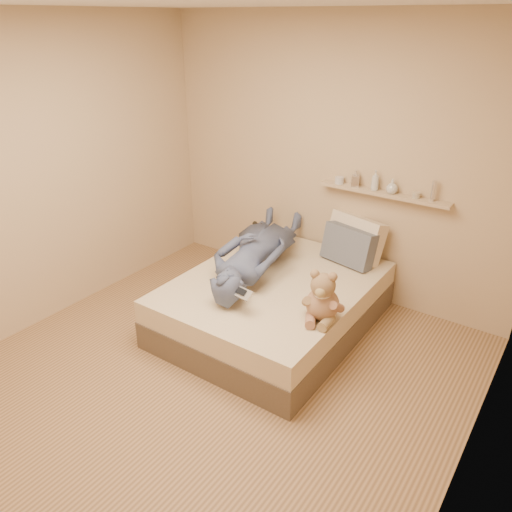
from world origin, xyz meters
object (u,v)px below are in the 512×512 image
Objects in this scene: teddy_bear at (322,300)px; pillow_grey at (349,246)px; pillow_cream at (355,238)px; wall_shelf at (383,193)px; person at (256,249)px; dark_plush at (259,238)px; bed at (274,303)px; game_console at (241,293)px.

teddy_bear is 0.83× the size of pillow_grey.
pillow_cream is at bearing 91.26° from pillow_grey.
teddy_bear is at bearing -86.61° from wall_shelf.
teddy_bear and pillow_cream have the same top height.
pillow_cream reaches higher than person.
bed is at bearing -43.24° from dark_plush.
game_console is at bearing -155.00° from teddy_bear.
teddy_bear is at bearing 140.72° from person.
person is (-0.63, -0.73, -0.01)m from pillow_cream.
dark_plush is 0.40m from person.
person is 1.33× the size of wall_shelf.
pillow_grey reaches higher than bed.
pillow_grey is at bearing -88.74° from pillow_cream.
bed is 9.39× the size of game_console.
bed is 0.73m from dark_plush.
wall_shelf reaches higher than bed.
dark_plush is 0.87m from pillow_grey.
game_console is 1.43m from pillow_cream.
teddy_bear is 1.32m from dark_plush.
pillow_grey is (0.30, 1.26, -0.00)m from game_console.
teddy_bear is at bearing -75.46° from pillow_grey.
wall_shelf is at bearing -149.92° from person.
wall_shelf is at bearing 93.39° from teddy_bear.
person is (-0.27, 0.10, 0.42)m from bed.
teddy_bear reaches higher than pillow_grey.
person is (-0.33, 0.67, 0.02)m from game_console.
bed is at bearing 153.50° from teddy_bear.
game_console is at bearing -62.41° from dark_plush.
teddy_bear is 1.17m from pillow_cream.
teddy_bear is 0.76× the size of pillow_cream.
pillow_cream reaches higher than bed.
pillow_grey is 0.42× the size of wall_shelf.
dark_plush is 1.24m from wall_shelf.
teddy_bear is 0.98m from person.
bed is 0.80m from teddy_bear.
bed is at bearing 96.11° from game_console.
game_console is 0.68× the size of dark_plush.
dark_plush is at bearing 136.76° from bed.
pillow_grey is at bearing 76.56° from game_console.
wall_shelf reaches higher than dark_plush.
game_console is 1.14m from dark_plush.
dark_plush is at bearing 145.47° from teddy_bear.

